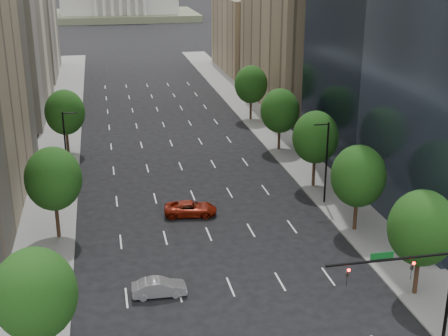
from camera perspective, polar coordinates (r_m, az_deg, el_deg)
sidewalk_left at (r=67.86m, az=-15.99°, el=-3.39°), size 6.00×200.00×0.15m
sidewalk_right at (r=71.95m, az=9.38°, el=-1.55°), size 6.00×200.00×0.15m
filler_left at (r=140.43m, az=-18.29°, el=11.79°), size 14.00×26.00×18.00m
parking_tan_right at (r=108.62m, az=7.10°, el=13.79°), size 14.00×30.00×30.00m
filler_right at (r=140.90m, az=2.68°, el=12.34°), size 14.00×26.00×16.00m
tree_right_1 at (r=49.20m, az=17.88°, el=-5.33°), size 5.20×5.20×8.75m
tree_right_2 at (r=59.12m, az=12.35°, el=-0.74°), size 5.20×5.20×8.61m
tree_right_3 at (r=69.57m, az=8.48°, el=2.83°), size 5.20×5.20×8.89m
tree_right_4 at (r=82.49m, az=5.20°, el=5.31°), size 5.20×5.20×8.46m
tree_right_5 at (r=97.46m, az=2.53°, el=7.75°), size 5.20×5.20×8.75m
tree_left_0 at (r=40.15m, az=-17.11°, el=-11.13°), size 5.20×5.20×8.75m
tree_left_1 at (r=58.18m, az=-15.54°, el=-0.97°), size 5.20×5.20×8.97m
tree_left_2 at (r=83.12m, az=-14.54°, el=5.02°), size 5.20×5.20×8.68m
streetlight_rn at (r=65.24m, az=9.43°, el=0.68°), size 1.70×0.20×9.00m
streetlight_ln at (r=70.80m, az=-14.43°, el=1.83°), size 1.70×0.20×9.00m
traffic_signal at (r=43.22m, az=17.54°, el=-9.74°), size 9.12×0.40×7.38m
foothills at (r=606.85m, az=-7.52°, el=13.40°), size 720.00×413.00×263.00m
car_silver at (r=49.31m, az=-6.03°, el=-10.96°), size 4.33×1.57×1.42m
car_red_far at (r=63.00m, az=-3.12°, el=-3.77°), size 5.64×3.18×1.49m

